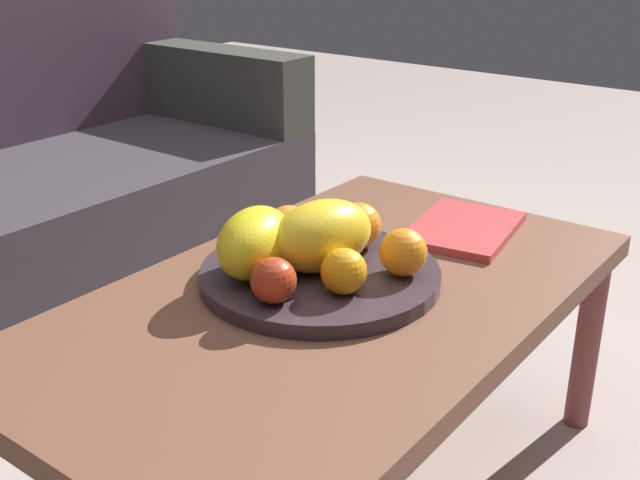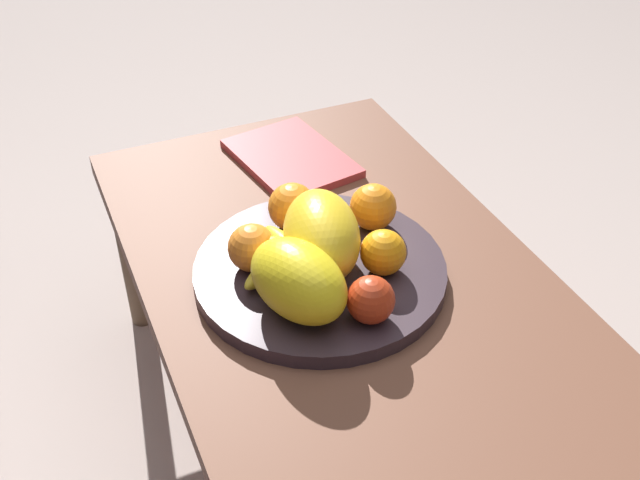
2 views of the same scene
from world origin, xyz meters
TOP-DOWN VIEW (x-y plane):
  - ground_plane at (0.00, 0.00)m, footprint 8.00×8.00m
  - coffee_table at (0.00, 0.00)m, footprint 1.08×0.62m
  - fruit_bowl at (0.02, 0.04)m, footprint 0.40×0.40m
  - melon_large_front at (0.02, 0.04)m, footprint 0.21×0.16m
  - melon_smaller_beside at (-0.06, 0.11)m, footprint 0.20×0.16m
  - orange_front at (0.06, 0.14)m, footprint 0.08×0.08m
  - orange_left at (0.13, 0.04)m, footprint 0.08×0.08m
  - orange_right at (0.08, -0.08)m, footprint 0.08×0.08m
  - orange_back at (-0.03, -0.04)m, footprint 0.07×0.07m
  - apple_front at (-0.12, 0.02)m, footprint 0.07×0.07m
  - banana_bunch at (0.03, 0.10)m, footprint 0.16×0.15m
  - magazine at (0.36, -0.05)m, footprint 0.28×0.22m

SIDE VIEW (x-z plane):
  - ground_plane at x=0.00m, z-range 0.00..0.00m
  - coffee_table at x=0.00m, z-range 0.16..0.58m
  - magazine at x=0.36m, z-range 0.42..0.44m
  - fruit_bowl at x=0.02m, z-range 0.42..0.44m
  - banana_bunch at x=0.03m, z-range 0.44..0.50m
  - apple_front at x=-0.12m, z-range 0.44..0.51m
  - orange_back at x=-0.03m, z-range 0.44..0.52m
  - orange_front at x=0.06m, z-range 0.44..0.52m
  - orange_right at x=0.08m, z-range 0.44..0.52m
  - orange_left at x=0.13m, z-range 0.44..0.52m
  - melon_smaller_beside at x=-0.06m, z-range 0.44..0.55m
  - melon_large_front at x=0.02m, z-range 0.44..0.56m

